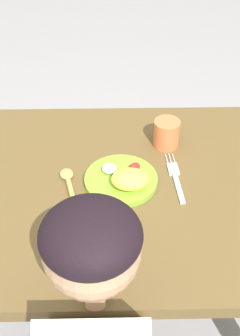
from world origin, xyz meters
TOP-DOWN VIEW (x-y plane):
  - ground_plane at (0.00, 0.00)m, footprint 8.00×8.00m
  - dining_table at (0.00, 0.00)m, footprint 1.21×0.77m
  - plate at (0.01, 0.00)m, footprint 0.20×0.20m
  - fork at (0.15, 0.03)m, footprint 0.03×0.21m
  - spoon at (-0.14, -0.01)m, footprint 0.07×0.18m
  - drinking_cup at (0.14, 0.18)m, footprint 0.08×0.08m

SIDE VIEW (x-z plane):
  - ground_plane at x=0.00m, z-range 0.00..0.00m
  - dining_table at x=0.00m, z-range 0.26..1.01m
  - fork at x=0.15m, z-range 0.75..0.75m
  - spoon at x=-0.14m, z-range 0.75..0.76m
  - plate at x=0.01m, z-range 0.74..0.80m
  - drinking_cup at x=0.14m, z-range 0.75..0.83m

